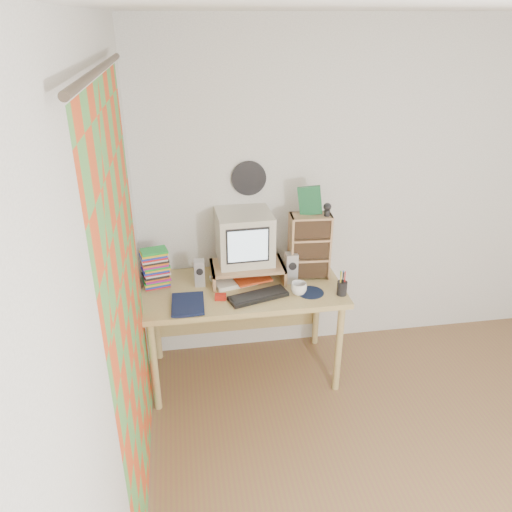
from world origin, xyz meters
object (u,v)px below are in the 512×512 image
object	(u,v)px
cd_rack	(310,247)
diary	(171,304)
keyboard	(258,296)
crt_monitor	(245,239)
desk	(242,299)
mug	(299,289)
dvd_stack	(156,270)

from	to	relation	value
cd_rack	diary	xyz separation A→B (m)	(-0.99, -0.28, -0.21)
keyboard	crt_monitor	bearing A→B (deg)	81.58
desk	cd_rack	size ratio (longest dim) A/B	2.92
mug	cd_rack	bearing A→B (deg)	61.58
desk	dvd_stack	distance (m)	0.65
diary	dvd_stack	bearing A→B (deg)	109.35
desk	crt_monitor	distance (m)	0.45
mug	diary	distance (m)	0.86
desk	mug	size ratio (longest dim) A/B	12.69
dvd_stack	cd_rack	world-z (taller)	cd_rack
dvd_stack	desk	bearing A→B (deg)	-17.50
crt_monitor	diary	distance (m)	0.70
cd_rack	mug	bearing A→B (deg)	-114.36
keyboard	dvd_stack	distance (m)	0.75
crt_monitor	cd_rack	xyz separation A→B (m)	(0.46, -0.07, -0.06)
crt_monitor	dvd_stack	world-z (taller)	crt_monitor
diary	crt_monitor	bearing A→B (deg)	34.39
crt_monitor	mug	distance (m)	0.52
desk	keyboard	world-z (taller)	keyboard
cd_rack	diary	world-z (taller)	cd_rack
desk	dvd_stack	size ratio (longest dim) A/B	5.64
mug	diary	bearing A→B (deg)	-177.78
crt_monitor	keyboard	size ratio (longest dim) A/B	0.95
crt_monitor	cd_rack	size ratio (longest dim) A/B	0.80
desk	keyboard	bearing A→B (deg)	-70.03
desk	mug	world-z (taller)	mug
desk	cd_rack	xyz separation A→B (m)	(0.50, 0.02, 0.37)
desk	crt_monitor	size ratio (longest dim) A/B	3.66
cd_rack	mug	size ratio (longest dim) A/B	4.35
desk	keyboard	distance (m)	0.29
crt_monitor	mug	xyz separation A→B (m)	(0.32, -0.31, -0.26)
crt_monitor	mug	size ratio (longest dim) A/B	3.46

